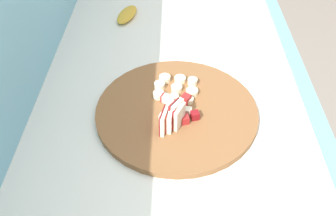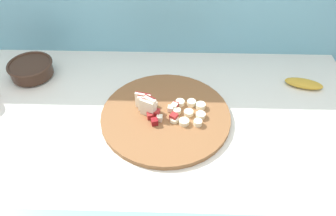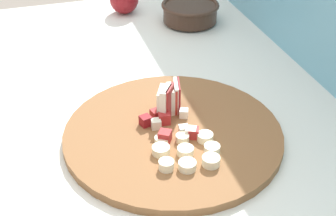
% 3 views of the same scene
% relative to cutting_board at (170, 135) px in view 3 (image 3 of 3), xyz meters
% --- Properties ---
extents(tile_backsplash, '(2.40, 0.04, 1.44)m').
position_rel_cutting_board_xyz_m(tile_backsplash, '(-0.04, 0.38, -0.16)').
color(tile_backsplash, '#6BADC6').
rests_on(tile_backsplash, ground).
extents(cutting_board, '(0.39, 0.39, 0.02)m').
position_rel_cutting_board_xyz_m(cutting_board, '(0.00, 0.00, 0.00)').
color(cutting_board, brown).
rests_on(cutting_board, tiled_countertop).
extents(apple_wedge_fan, '(0.07, 0.06, 0.06)m').
position_rel_cutting_board_xyz_m(apple_wedge_fan, '(-0.06, 0.02, 0.04)').
color(apple_wedge_fan, maroon).
rests_on(apple_wedge_fan, cutting_board).
extents(apple_dice_pile, '(0.09, 0.10, 0.02)m').
position_rel_cutting_board_xyz_m(apple_dice_pile, '(-0.01, -0.00, 0.02)').
color(apple_dice_pile, maroon).
rests_on(apple_dice_pile, cutting_board).
extents(banana_slice_rows, '(0.11, 0.11, 0.02)m').
position_rel_cutting_board_xyz_m(banana_slice_rows, '(0.07, 0.01, 0.01)').
color(banana_slice_rows, '#F4EAC6').
rests_on(banana_slice_rows, cutting_board).
extents(ceramic_bowl, '(0.15, 0.15, 0.05)m').
position_rel_cutting_board_xyz_m(ceramic_bowl, '(-0.47, 0.20, 0.02)').
color(ceramic_bowl, '#382319').
rests_on(ceramic_bowl, tiled_countertop).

